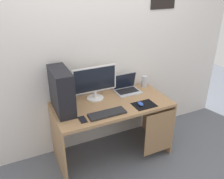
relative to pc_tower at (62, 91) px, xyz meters
name	(u,v)px	position (x,y,z in m)	size (l,w,h in m)	color
ground_plane	(112,153)	(0.57, -0.08, -1.00)	(8.00, 8.00, 0.00)	slate
wall_back	(99,50)	(0.57, 0.30, 0.30)	(4.00, 0.05, 2.60)	silver
desk	(114,114)	(0.58, -0.10, -0.40)	(1.39, 0.69, 0.76)	#A37A51
pc_tower	(62,91)	(0.00, 0.00, 0.00)	(0.18, 0.46, 0.48)	black
monitor	(95,82)	(0.43, 0.11, -0.02)	(0.54, 0.21, 0.42)	white
laptop	(127,88)	(0.88, 0.13, -0.19)	(0.32, 0.24, 0.24)	#B7BCC6
speaker	(144,81)	(1.16, 0.15, -0.17)	(0.07, 0.07, 0.15)	#B7BCC6
keyboard	(107,114)	(0.41, -0.30, -0.23)	(0.42, 0.14, 0.02)	#232326
mousepad	(144,105)	(0.89, -0.29, -0.24)	(0.26, 0.20, 0.01)	black
mouse_left	(140,104)	(0.84, -0.28, -0.22)	(0.06, 0.10, 0.03)	#2D51B2
cell_phone	(83,120)	(0.13, -0.29, -0.24)	(0.07, 0.13, 0.01)	black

